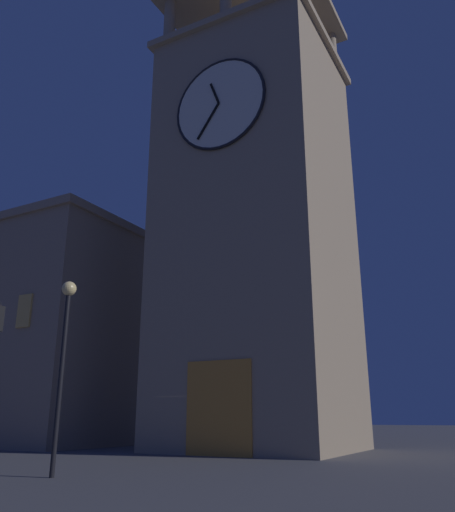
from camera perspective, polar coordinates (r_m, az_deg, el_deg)
name	(u,v)px	position (r m, az deg, el deg)	size (l,w,h in m)	color
ground_plane	(191,453)	(25.62, -4.03, -20.75)	(200.00, 200.00, 0.00)	#4C4C51
clocktower	(257,227)	(29.02, 3.27, 3.19)	(9.52, 9.19, 28.80)	gray
street_lamp	(65,338)	(16.27, -17.42, -8.55)	(0.44, 0.44, 5.54)	black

